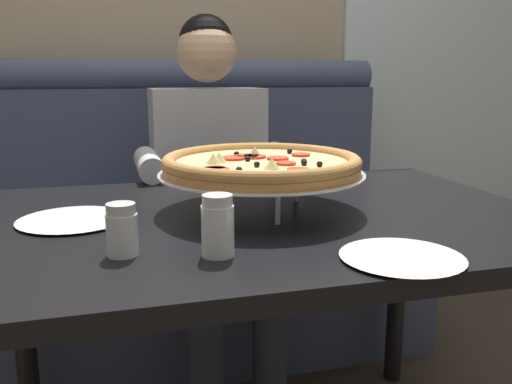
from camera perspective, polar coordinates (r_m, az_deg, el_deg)
The scene contains 11 objects.
back_wall_with_window at distance 2.73m, azimuth -8.67°, elevation 19.11°, with size 6.00×0.12×2.80m, color tan.
window_panel at distance 3.16m, azimuth 18.96°, elevation 17.67°, with size 1.10×0.02×2.80m, color white.
booth_bench at distance 2.25m, azimuth -6.03°, elevation -5.19°, with size 1.69×0.78×1.13m.
dining_table at distance 1.30m, azimuth 0.60°, elevation -5.90°, with size 1.35×0.92×0.75m.
diner_main at distance 1.92m, azimuth -4.48°, elevation 1.41°, with size 0.54×0.64×1.27m.
pizza at distance 1.29m, azimuth 0.56°, elevation 2.84°, with size 0.49×0.49×0.14m.
shaker_oregano at distance 0.98m, azimuth -4.02°, elevation -4.00°, with size 0.06×0.06×0.11m.
shaker_parmesan at distance 1.01m, azimuth -13.85°, elevation -4.25°, with size 0.06×0.06×0.10m.
plate_near_left at distance 1.01m, azimuth 15.03°, elevation -6.27°, with size 0.22×0.22×0.02m.
plate_near_right at distance 1.28m, azimuth -18.62°, elevation -2.50°, with size 0.24×0.24×0.02m.
patio_chair at distance 3.62m, azimuth 11.82°, elevation 3.36°, with size 0.42×0.41×0.86m.
Camera 1 is at (-0.35, -1.19, 1.07)m, focal length 38.21 mm.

